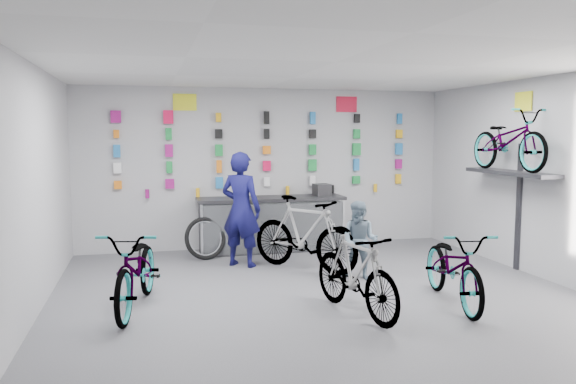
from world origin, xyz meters
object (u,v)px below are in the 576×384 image
object	(u,v)px
bike_left	(137,269)
customer	(360,241)
counter	(271,225)
bike_center	(355,273)
bike_right	(454,266)
bike_service	(304,234)
clerk	(241,209)

from	to	relation	value
bike_left	customer	world-z (taller)	customer
counter	bike_center	world-z (taller)	bike_center
bike_right	customer	world-z (taller)	customer
bike_right	bike_service	xyz separation A→B (m)	(-1.35, 2.17, 0.10)
bike_center	clerk	world-z (taller)	clerk
counter	customer	size ratio (longest dim) A/B	2.31
counter	bike_service	world-z (taller)	bike_service
bike_left	bike_right	distance (m)	3.95
bike_center	bike_right	xyz separation A→B (m)	(1.35, 0.08, -0.02)
customer	counter	bearing A→B (deg)	149.69
counter	bike_right	bearing A→B (deg)	-67.70
bike_left	bike_center	bearing A→B (deg)	-7.00
customer	bike_left	bearing A→B (deg)	-128.11
clerk	bike_center	bearing A→B (deg)	144.94
bike_right	clerk	world-z (taller)	clerk
bike_center	clerk	xyz separation A→B (m)	(-0.91, 2.79, 0.42)
counter	bike_center	distance (m)	3.82
bike_right	counter	bearing A→B (deg)	121.99
counter	customer	world-z (taller)	customer
bike_left	bike_center	distance (m)	2.66
bike_left	clerk	size ratio (longest dim) A/B	1.04
bike_service	clerk	bearing A→B (deg)	110.33
bike_right	clerk	bearing A→B (deg)	139.55
bike_left	customer	bearing A→B (deg)	23.43
bike_right	bike_center	bearing A→B (deg)	-166.95
clerk	counter	bearing A→B (deg)	-88.64
bike_left	bike_service	xyz separation A→B (m)	(2.53, 1.41, 0.08)
bike_left	clerk	xyz separation A→B (m)	(1.61, 1.95, 0.42)
bike_left	customer	xyz separation A→B (m)	(3.17, 0.67, 0.07)
customer	bike_service	bearing A→B (deg)	171.04
bike_right	bike_left	bearing A→B (deg)	178.56
counter	bike_right	xyz separation A→B (m)	(1.53, -3.73, 0.00)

